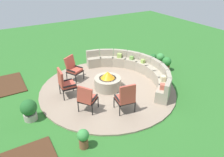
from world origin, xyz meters
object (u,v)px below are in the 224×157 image
(lounge_chair_back_left, at_px, (87,98))
(potted_plant_1, at_px, (29,110))
(lounge_chair_front_left, at_px, (73,68))
(potted_plant_3, at_px, (160,59))
(potted_plant_2, at_px, (153,59))
(potted_plant_0, at_px, (167,63))
(fire_pit, at_px, (108,82))
(curved_stone_bench, at_px, (136,69))
(potted_plant_4, at_px, (83,138))
(lounge_chair_back_right, at_px, (126,97))
(lounge_chair_front_right, at_px, (65,83))

(lounge_chair_back_left, relative_size, potted_plant_1, 1.37)
(lounge_chair_front_left, bearing_deg, lounge_chair_back_left, 51.99)
(potted_plant_1, bearing_deg, potted_plant_3, 98.84)
(lounge_chair_back_left, distance_m, potted_plant_2, 4.93)
(potted_plant_0, bearing_deg, potted_plant_2, -172.70)
(fire_pit, height_order, lounge_chair_back_left, lounge_chair_back_left)
(curved_stone_bench, height_order, potted_plant_0, curved_stone_bench)
(potted_plant_1, xyz_separation_m, potted_plant_4, (2.02, 1.02, -0.05))
(fire_pit, bearing_deg, potted_plant_2, 107.16)
(lounge_chair_back_left, xyz_separation_m, potted_plant_1, (-0.59, -1.79, -0.20))
(lounge_chair_back_right, bearing_deg, potted_plant_3, 41.54)
(fire_pit, xyz_separation_m, lounge_chair_back_right, (1.66, -0.24, 0.27))
(curved_stone_bench, height_order, lounge_chair_front_left, lounge_chair_front_left)
(lounge_chair_back_right, xyz_separation_m, potted_plant_0, (-1.79, 3.51, -0.25))
(potted_plant_2, bearing_deg, potted_plant_1, -77.80)
(lounge_chair_back_left, bearing_deg, lounge_chair_front_left, 130.34)
(curved_stone_bench, xyz_separation_m, potted_plant_4, (2.76, -3.75, -0.03))
(lounge_chair_front_right, relative_size, potted_plant_4, 1.91)
(lounge_chair_back_left, relative_size, potted_plant_2, 1.78)
(potted_plant_2, distance_m, potted_plant_3, 0.39)
(lounge_chair_back_right, bearing_deg, lounge_chair_back_left, 157.31)
(curved_stone_bench, relative_size, lounge_chair_back_right, 4.24)
(potted_plant_3, bearing_deg, lounge_chair_back_left, -71.07)
(curved_stone_bench, relative_size, lounge_chair_front_right, 3.94)
(fire_pit, bearing_deg, potted_plant_0, 92.32)
(lounge_chair_front_left, distance_m, lounge_chair_back_left, 2.42)
(lounge_chair_front_left, distance_m, lounge_chair_front_right, 1.34)
(potted_plant_1, bearing_deg, lounge_chair_back_right, 66.27)
(potted_plant_0, distance_m, potted_plant_3, 0.48)
(lounge_chair_front_left, distance_m, potted_plant_0, 4.39)
(curved_stone_bench, relative_size, potted_plant_4, 7.52)
(lounge_chair_front_right, distance_m, potted_plant_3, 4.98)
(lounge_chair_front_left, bearing_deg, curved_stone_bench, 130.11)
(lounge_chair_back_right, bearing_deg, potted_plant_0, 35.82)
(potted_plant_4, bearing_deg, curved_stone_bench, 126.35)
(curved_stone_bench, distance_m, lounge_chair_back_right, 2.77)
(lounge_chair_back_right, bearing_deg, potted_plant_1, 165.06)
(potted_plant_3, relative_size, potted_plant_4, 1.15)
(lounge_chair_front_left, relative_size, potted_plant_3, 1.52)
(curved_stone_bench, relative_size, potted_plant_2, 8.05)
(fire_pit, height_order, potted_plant_0, fire_pit)
(potted_plant_1, bearing_deg, lounge_chair_back_left, 71.62)
(potted_plant_2, bearing_deg, curved_stone_bench, -67.97)
(potted_plant_3, bearing_deg, fire_pit, -79.42)
(lounge_chair_back_left, bearing_deg, lounge_chair_front_right, 154.33)
(potted_plant_1, distance_m, potted_plant_4, 2.26)
(lounge_chair_front_right, distance_m, potted_plant_1, 1.64)
(curved_stone_bench, height_order, potted_plant_2, curved_stone_bench)
(lounge_chair_back_right, xyz_separation_m, potted_plant_2, (-2.64, 3.41, -0.31))
(fire_pit, relative_size, potted_plant_4, 1.76)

